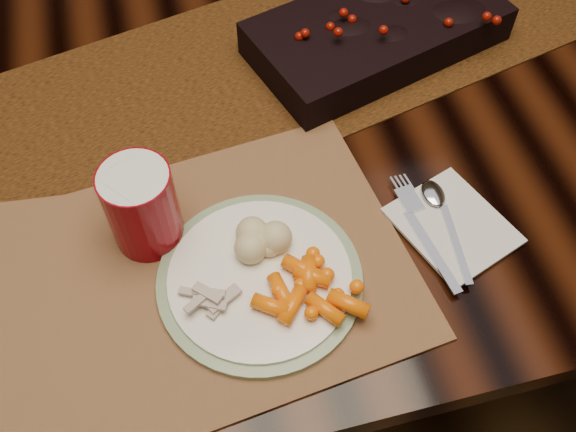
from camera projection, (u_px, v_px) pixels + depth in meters
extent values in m
plane|color=black|center=(266.00, 317.00, 1.57)|extent=(5.00, 5.00, 0.00)
cube|color=black|center=(261.00, 234.00, 1.26)|extent=(1.80, 1.00, 0.75)
cube|color=#4F360E|center=(214.00, 86.00, 0.96)|extent=(1.78, 0.78, 0.00)
cube|color=brown|center=(202.00, 277.00, 0.78)|extent=(0.53, 0.42, 0.00)
cylinder|color=white|center=(260.00, 279.00, 0.76)|extent=(0.26, 0.26, 0.01)
cube|color=silver|center=(452.00, 225.00, 0.81)|extent=(0.16, 0.17, 0.00)
cylinder|color=maroon|center=(142.00, 207.00, 0.76)|extent=(0.10, 0.10, 0.12)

